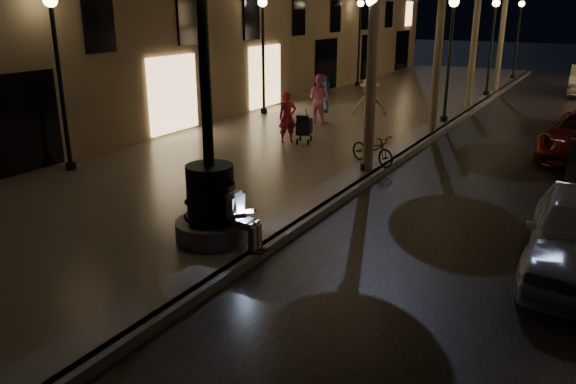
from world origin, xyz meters
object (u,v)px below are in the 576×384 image
Objects in this scene: lamp_curb_d at (519,28)px; pedestrian_blue at (326,93)px; pedestrian_red at (287,117)px; bicycle at (373,149)px; lamp_left_c at (360,30)px; lamp_curb_c at (493,33)px; lamp_left_b at (263,39)px; lamp_left_a at (57,57)px; lamp_curb_a at (370,58)px; seated_man_laptop at (238,212)px; lamp_curb_b at (451,42)px; pedestrian_pink at (319,99)px; stroller at (304,127)px; pedestrian_white at (369,106)px; fountain_lamppost at (210,190)px.

lamp_curb_d is 3.03× the size of pedestrian_blue.
bicycle is at bearing -66.18° from pedestrian_red.
lamp_curb_c is at bearing 0.00° from lamp_left_c.
lamp_left_a is at bearing -90.00° from lamp_left_b.
lamp_left_c is at bearing 113.93° from lamp_curb_a.
lamp_curb_d reaches higher than pedestrian_blue.
lamp_left_c is at bearing 107.68° from seated_man_laptop.
lamp_curb_b is 5.43m from pedestrian_blue.
lamp_curb_c is 2.57× the size of pedestrian_pink.
lamp_curb_d is 2.57× the size of pedestrian_pink.
stroller is at bearing -44.28° from lamp_left_b.
pedestrian_red is at bearing 96.18° from bicycle.
lamp_curb_b reaches higher than stroller.
pedestrian_white is (2.36, -0.74, 0.03)m from pedestrian_pink.
lamp_left_b is 5.90m from pedestrian_red.
lamp_curb_b is 7.44m from pedestrian_red.
fountain_lamppost is 30.08m from lamp_curb_d.
fountain_lamppost is at bearing -92.86° from lamp_curb_b.
lamp_left_c is at bearing -67.33° from pedestrian_pink.
lamp_curb_a reaches higher than pedestrian_red.
seated_man_laptop is 0.27× the size of lamp_curb_c.
lamp_left_a is at bearing -120.61° from lamp_curb_b.
pedestrian_blue is (2.18, -8.52, -2.24)m from lamp_left_c.
lamp_left_c is 9.07m from pedestrian_blue.
lamp_curb_b is at bearing 90.00° from lamp_curb_a.
pedestrian_blue is (-4.92, -8.52, -2.24)m from lamp_curb_c.
lamp_curb_d reaches higher than pedestrian_pink.
pedestrian_white is (5.31, 8.57, -2.07)m from lamp_left_a.
lamp_curb_b is 2.49× the size of pedestrian_white.
fountain_lamppost is 13.75m from lamp_left_b.
lamp_left_a is at bearing 164.08° from seated_man_laptop.
lamp_curb_d and lamp_left_c have the same top height.
lamp_curb_d is 28.89m from lamp_left_a.
pedestrian_red reaches higher than seated_man_laptop.
pedestrian_pink is (2.95, -0.69, -2.10)m from lamp_left_b.
pedestrian_blue is at bearing -120.02° from lamp_curb_c.
stroller is (-3.01, 2.01, -2.49)m from lamp_curb_a.
pedestrian_pink is 1.15× the size of bicycle.
pedestrian_white reaches higher than bicycle.
lamp_left_a reaches higher than pedestrian_blue.
lamp_left_b reaches higher than pedestrian_white.
seated_man_laptop is 14.32m from pedestrian_blue.
pedestrian_blue is at bearing 109.72° from seated_man_laptop.
pedestrian_red is at bearing 58.67° from lamp_left_a.
lamp_curb_a is at bearing -52.93° from stroller.
fountain_lamppost is 1.08× the size of lamp_curb_a.
seated_man_laptop is 8.57m from pedestrian_red.
lamp_left_b is at bearing 120.30° from seated_man_laptop.
lamp_curb_a is 1.00× the size of lamp_curb_d.
pedestrian_blue is at bearing 34.26° from lamp_left_b.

